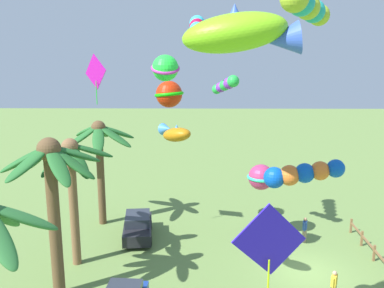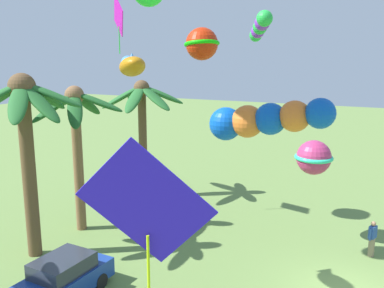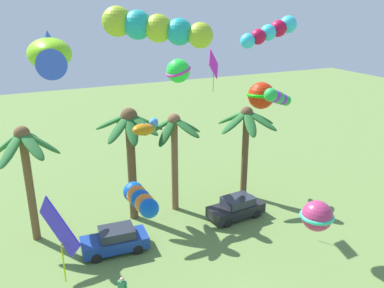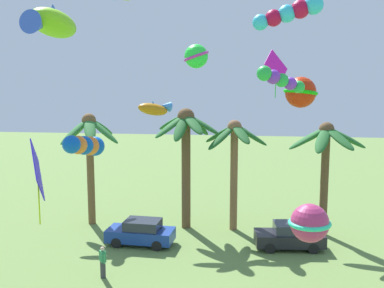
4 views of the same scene
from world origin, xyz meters
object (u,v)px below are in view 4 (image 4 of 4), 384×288
object	(u,v)px
spectator_1	(103,262)
parked_car_1	(141,232)
palm_tree_1	(90,142)
palm_tree_3	(235,148)
kite_fish_1	(155,109)
kite_diamond_5	(38,171)
parked_car_0	(290,236)
kite_ball_6	(196,56)
kite_diamond_2	(276,67)
kite_ball_0	(301,92)
kite_tube_8	(280,79)
palm_tree_0	(186,139)
kite_fish_3	(51,23)
kite_tube_7	(85,145)
palm_tree_2	(327,148)
kite_tube_4	(290,13)
kite_ball_10	(310,223)

from	to	relation	value
spectator_1	parked_car_1	bearing A→B (deg)	79.84
palm_tree_1	palm_tree_3	xyz separation A→B (m)	(9.48, -0.02, -0.21)
kite_fish_1	kite_diamond_5	bearing A→B (deg)	-145.17
parked_car_0	kite_ball_6	world-z (taller)	kite_ball_6
kite_diamond_2	kite_diamond_5	distance (m)	14.61
palm_tree_1	kite_ball_0	xyz separation A→B (m)	(12.90, -5.01, 3.48)
spectator_1	kite_tube_8	bearing A→B (deg)	-1.42
palm_tree_0	palm_tree_1	distance (m)	6.39
kite_fish_3	parked_car_0	bearing A→B (deg)	23.56
spectator_1	kite_diamond_5	world-z (taller)	kite_diamond_5
kite_tube_7	palm_tree_0	bearing A→B (deg)	75.56
kite_diamond_5	kite_ball_6	bearing A→B (deg)	29.42
palm_tree_1	kite_diamond_5	size ratio (longest dim) A/B	1.84
palm_tree_2	kite_fish_1	world-z (taller)	kite_fish_1
palm_tree_3	kite_tube_4	xyz separation A→B (m)	(2.65, -6.62, 7.39)
parked_car_0	kite_tube_7	distance (m)	13.53
kite_diamond_2	kite_tube_4	bearing A→B (deg)	-87.33
kite_diamond_5	kite_tube_7	world-z (taller)	kite_tube_7
kite_tube_4	kite_tube_8	distance (m)	3.47
parked_car_0	kite_fish_3	bearing A→B (deg)	-156.44
palm_tree_2	palm_tree_1	bearing A→B (deg)	178.76
palm_tree_1	spectator_1	world-z (taller)	palm_tree_1
spectator_1	kite_tube_8	xyz separation A→B (m)	(8.30, -0.21, 8.89)
kite_ball_0	kite_fish_3	bearing A→B (deg)	-165.60
kite_ball_0	kite_tube_4	size ratio (longest dim) A/B	0.76
palm_tree_3	parked_car_1	xyz separation A→B (m)	(-5.32, -3.39, -4.60)
parked_car_0	kite_tube_4	size ratio (longest dim) A/B	1.26
kite_diamond_5	kite_ball_6	xyz separation A→B (m)	(6.91, 3.90, 5.32)
kite_fish_3	spectator_1	bearing A→B (deg)	-0.66
kite_fish_1	kite_tube_8	size ratio (longest dim) A/B	0.88
palm_tree_0	parked_car_0	distance (m)	8.73
palm_tree_1	kite_diamond_2	world-z (taller)	kite_diamond_2
kite_diamond_2	kite_tube_7	xyz separation A→B (m)	(-8.24, -9.71, -3.35)
palm_tree_3	kite_diamond_2	bearing A→B (deg)	-22.20
palm_tree_3	parked_car_0	size ratio (longest dim) A/B	1.76
parked_car_0	kite_diamond_2	world-z (taller)	kite_diamond_2
palm_tree_0	kite_diamond_5	distance (m)	10.74
palm_tree_3	kite_ball_0	xyz separation A→B (m)	(3.42, -5.00, 3.68)
kite_fish_3	kite_ball_6	bearing A→B (deg)	23.78
palm_tree_2	spectator_1	xyz separation A→B (m)	(-11.74, -7.71, -4.66)
kite_ball_10	parked_car_0	bearing A→B (deg)	90.22
kite_ball_0	kite_diamond_2	xyz separation A→B (m)	(-1.03, 4.02, 1.32)
kite_tube_4	palm_tree_3	bearing A→B (deg)	111.82
palm_tree_2	kite_ball_10	xyz separation A→B (m)	(-2.25, -10.24, -1.47)
palm_tree_1	kite_ball_10	xyz separation A→B (m)	(12.83, -10.57, -1.56)
kite_tube_7	kite_ball_10	world-z (taller)	kite_tube_7
palm_tree_0	kite_diamond_2	xyz separation A→B (m)	(5.48, -1.01, 4.47)
kite_ball_6	kite_ball_10	world-z (taller)	kite_ball_6
kite_ball_10	kite_tube_8	bearing A→B (deg)	117.35
kite_tube_7	kite_fish_1	bearing A→B (deg)	68.94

